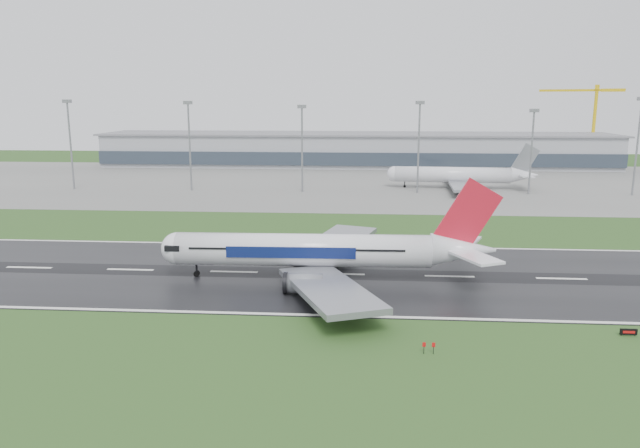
{
  "coord_description": "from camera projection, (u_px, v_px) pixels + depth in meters",
  "views": [
    {
      "loc": [
        4.03,
        -106.7,
        31.9
      ],
      "look_at": [
        -4.67,
        12.0,
        7.0
      ],
      "focal_mm": 33.63,
      "sensor_mm": 36.0,
      "label": 1
    }
  ],
  "objects": [
    {
      "name": "floodmast_1",
      "position": [
        190.0,
        148.0,
        209.59
      ],
      "size": [
        0.64,
        0.64,
        30.05
      ],
      "primitive_type": "cylinder",
      "color": "gray",
      "rests_on": "ground"
    },
    {
      "name": "floodmast_4",
      "position": [
        531.0,
        154.0,
        201.46
      ],
      "size": [
        0.64,
        0.64,
        27.54
      ],
      "primitive_type": "cylinder",
      "color": "gray",
      "rests_on": "ground"
    },
    {
      "name": "floodmast_2",
      "position": [
        302.0,
        151.0,
        206.89
      ],
      "size": [
        0.64,
        0.64,
        28.76
      ],
      "primitive_type": "cylinder",
      "color": "gray",
      "rests_on": "ground"
    },
    {
      "name": "runway_sign",
      "position": [
        628.0,
        332.0,
        82.12
      ],
      "size": [
        2.31,
        0.44,
        1.04
      ],
      "primitive_type": null,
      "rotation": [
        0.0,
        0.0,
        0.08
      ],
      "color": "black",
      "rests_on": "ground"
    },
    {
      "name": "runway",
      "position": [
        340.0,
        274.0,
        110.96
      ],
      "size": [
        400.0,
        45.0,
        0.1
      ],
      "primitive_type": "cube",
      "color": "black",
      "rests_on": "ground"
    },
    {
      "name": "main_airliner",
      "position": [
        327.0,
        231.0,
        106.5
      ],
      "size": [
        61.14,
        58.36,
        17.67
      ],
      "primitive_type": null,
      "rotation": [
        0.0,
        0.0,
        0.02
      ],
      "color": "white",
      "rests_on": "runway"
    },
    {
      "name": "ground",
      "position": [
        340.0,
        274.0,
        110.97
      ],
      "size": [
        520.0,
        520.0,
        0.0
      ],
      "primitive_type": "plane",
      "color": "#234519",
      "rests_on": "ground"
    },
    {
      "name": "terminal",
      "position": [
        356.0,
        150.0,
        290.03
      ],
      "size": [
        240.0,
        36.0,
        15.0
      ],
      "primitive_type": "cube",
      "color": "gray",
      "rests_on": "ground"
    },
    {
      "name": "apron",
      "position": [
        353.0,
        182.0,
        232.99
      ],
      "size": [
        400.0,
        130.0,
        0.08
      ],
      "primitive_type": "cube",
      "color": "slate",
      "rests_on": "ground"
    },
    {
      "name": "floodmast_0",
      "position": [
        71.0,
        147.0,
        212.63
      ],
      "size": [
        0.64,
        0.64,
        30.52
      ],
      "primitive_type": "cylinder",
      "color": "gray",
      "rests_on": "ground"
    },
    {
      "name": "tower_crane",
      "position": [
        594.0,
        125.0,
        293.87
      ],
      "size": [
        36.61,
        17.98,
        39.1
      ],
      "primitive_type": null,
      "rotation": [
        0.0,
        0.0,
        -0.42
      ],
      "color": "yellow",
      "rests_on": "ground"
    },
    {
      "name": "floodmast_3",
      "position": [
        419.0,
        149.0,
        203.9
      ],
      "size": [
        0.64,
        0.64,
        30.09
      ],
      "primitive_type": "cylinder",
      "color": "gray",
      "rests_on": "ground"
    },
    {
      "name": "parked_airliner",
      "position": [
        459.0,
        167.0,
        215.65
      ],
      "size": [
        57.01,
        53.49,
        15.9
      ],
      "primitive_type": null,
      "rotation": [
        0.0,
        0.0,
        -0.06
      ],
      "color": "silver",
      "rests_on": "apron"
    },
    {
      "name": "floodmast_5",
      "position": [
        637.0,
        149.0,
        198.62
      ],
      "size": [
        0.64,
        0.64,
        31.37
      ],
      "primitive_type": "cylinder",
      "color": "gray",
      "rests_on": "ground"
    }
  ]
}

